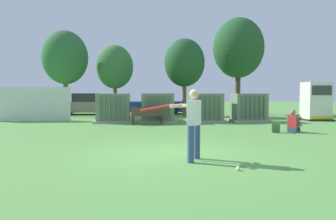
{
  "coord_description": "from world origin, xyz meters",
  "views": [
    {
      "loc": [
        -0.79,
        -8.16,
        1.66
      ],
      "look_at": [
        0.18,
        3.5,
        1.0
      ],
      "focal_mm": 32.75,
      "sensor_mm": 36.0,
      "label": 1
    }
  ],
  "objects_px": {
    "generator_enclosure": "(316,101)",
    "seated_spectator": "(293,123)",
    "transformer_mid_east": "(206,108)",
    "transformer_west": "(113,108)",
    "parked_car_left_of_center": "(158,104)",
    "backpack": "(276,127)",
    "batter": "(192,121)",
    "transformer_mid_west": "(157,108)",
    "parked_car_leftmost": "(86,105)",
    "park_bench": "(148,114)",
    "transformer_east": "(249,108)",
    "sports_ball": "(238,169)"
  },
  "relations": [
    {
      "from": "generator_enclosure",
      "to": "seated_spectator",
      "type": "distance_m",
      "value": 6.79
    },
    {
      "from": "transformer_mid_east",
      "to": "generator_enclosure",
      "type": "xyz_separation_m",
      "value": [
        6.81,
        0.36,
        0.35
      ]
    },
    {
      "from": "seated_spectator",
      "to": "transformer_west",
      "type": "bearing_deg",
      "value": 147.51
    },
    {
      "from": "transformer_west",
      "to": "parked_car_left_of_center",
      "type": "height_order",
      "value": "same"
    },
    {
      "from": "backpack",
      "to": "batter",
      "type": "bearing_deg",
      "value": -131.41
    },
    {
      "from": "transformer_mid_west",
      "to": "parked_car_leftmost",
      "type": "distance_m",
      "value": 8.47
    },
    {
      "from": "transformer_mid_east",
      "to": "parked_car_left_of_center",
      "type": "bearing_deg",
      "value": 108.97
    },
    {
      "from": "transformer_mid_west",
      "to": "parked_car_left_of_center",
      "type": "relative_size",
      "value": 0.49
    },
    {
      "from": "park_bench",
      "to": "parked_car_leftmost",
      "type": "height_order",
      "value": "parked_car_leftmost"
    },
    {
      "from": "transformer_east",
      "to": "batter",
      "type": "xyz_separation_m",
      "value": [
        -4.95,
        -9.92,
        0.19
      ]
    },
    {
      "from": "transformer_west",
      "to": "transformer_east",
      "type": "height_order",
      "value": "same"
    },
    {
      "from": "transformer_mid_east",
      "to": "seated_spectator",
      "type": "distance_m",
      "value": 5.69
    },
    {
      "from": "transformer_east",
      "to": "parked_car_leftmost",
      "type": "relative_size",
      "value": 0.5
    },
    {
      "from": "transformer_west",
      "to": "batter",
      "type": "height_order",
      "value": "batter"
    },
    {
      "from": "generator_enclosure",
      "to": "transformer_west",
      "type": "bearing_deg",
      "value": -178.61
    },
    {
      "from": "transformer_mid_west",
      "to": "park_bench",
      "type": "distance_m",
      "value": 1.4
    },
    {
      "from": "generator_enclosure",
      "to": "sports_ball",
      "type": "distance_m",
      "value": 14.18
    },
    {
      "from": "transformer_west",
      "to": "park_bench",
      "type": "relative_size",
      "value": 1.14
    },
    {
      "from": "generator_enclosure",
      "to": "parked_car_left_of_center",
      "type": "xyz_separation_m",
      "value": [
        -9.2,
        6.57,
        -0.38
      ]
    },
    {
      "from": "transformer_west",
      "to": "sports_ball",
      "type": "bearing_deg",
      "value": -71.72
    },
    {
      "from": "transformer_mid_west",
      "to": "transformer_mid_east",
      "type": "height_order",
      "value": "same"
    },
    {
      "from": "generator_enclosure",
      "to": "transformer_mid_west",
      "type": "bearing_deg",
      "value": -178.09
    },
    {
      "from": "batter",
      "to": "park_bench",
      "type": "bearing_deg",
      "value": 96.07
    },
    {
      "from": "transformer_east",
      "to": "seated_spectator",
      "type": "xyz_separation_m",
      "value": [
        0.17,
        -4.97,
        -0.41
      ]
    },
    {
      "from": "transformer_mid_east",
      "to": "parked_car_leftmost",
      "type": "relative_size",
      "value": 0.5
    },
    {
      "from": "park_bench",
      "to": "transformer_east",
      "type": "bearing_deg",
      "value": 11.48
    },
    {
      "from": "transformer_west",
      "to": "parked_car_leftmost",
      "type": "xyz_separation_m",
      "value": [
        -2.71,
        6.67,
        -0.04
      ]
    },
    {
      "from": "transformer_mid_west",
      "to": "parked_car_left_of_center",
      "type": "xyz_separation_m",
      "value": [
        0.4,
        6.89,
        -0.04
      ]
    },
    {
      "from": "transformer_mid_west",
      "to": "backpack",
      "type": "bearing_deg",
      "value": -47.0
    },
    {
      "from": "sports_ball",
      "to": "parked_car_left_of_center",
      "type": "xyz_separation_m",
      "value": [
        -0.79,
        17.93,
        0.71
      ]
    },
    {
      "from": "transformer_mid_east",
      "to": "batter",
      "type": "distance_m",
      "value": 10.23
    },
    {
      "from": "transformer_mid_west",
      "to": "parked_car_leftmost",
      "type": "height_order",
      "value": "same"
    },
    {
      "from": "transformer_west",
      "to": "generator_enclosure",
      "type": "distance_m",
      "value": 12.07
    },
    {
      "from": "transformer_mid_west",
      "to": "generator_enclosure",
      "type": "distance_m",
      "value": 9.61
    },
    {
      "from": "transformer_east",
      "to": "seated_spectator",
      "type": "bearing_deg",
      "value": -88.09
    },
    {
      "from": "transformer_west",
      "to": "transformer_mid_west",
      "type": "bearing_deg",
      "value": -0.64
    },
    {
      "from": "park_bench",
      "to": "seated_spectator",
      "type": "xyz_separation_m",
      "value": [
        6.04,
        -3.78,
        -0.16
      ]
    },
    {
      "from": "generator_enclosure",
      "to": "batter",
      "type": "bearing_deg",
      "value": -131.87
    },
    {
      "from": "transformer_west",
      "to": "sports_ball",
      "type": "xyz_separation_m",
      "value": [
        3.66,
        -11.07,
        -0.74
      ]
    },
    {
      "from": "park_bench",
      "to": "parked_car_leftmost",
      "type": "distance_m",
      "value": 9.19
    },
    {
      "from": "transformer_mid_west",
      "to": "generator_enclosure",
      "type": "height_order",
      "value": "generator_enclosure"
    },
    {
      "from": "transformer_east",
      "to": "backpack",
      "type": "bearing_deg",
      "value": -96.83
    },
    {
      "from": "park_bench",
      "to": "seated_spectator",
      "type": "relative_size",
      "value": 1.91
    },
    {
      "from": "parked_car_leftmost",
      "to": "transformer_mid_west",
      "type": "bearing_deg",
      "value": -52.32
    },
    {
      "from": "seated_spectator",
      "to": "backpack",
      "type": "bearing_deg",
      "value": -178.46
    },
    {
      "from": "batter",
      "to": "parked_car_leftmost",
      "type": "bearing_deg",
      "value": 108.36
    },
    {
      "from": "batter",
      "to": "parked_car_leftmost",
      "type": "relative_size",
      "value": 0.41
    },
    {
      "from": "transformer_mid_east",
      "to": "parked_car_left_of_center",
      "type": "xyz_separation_m",
      "value": [
        -2.38,
        6.93,
        -0.04
      ]
    },
    {
      "from": "sports_ball",
      "to": "transformer_east",
      "type": "bearing_deg",
      "value": 69.46
    },
    {
      "from": "parked_car_leftmost",
      "to": "parked_car_left_of_center",
      "type": "xyz_separation_m",
      "value": [
        5.57,
        0.19,
        0.0
      ]
    }
  ]
}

